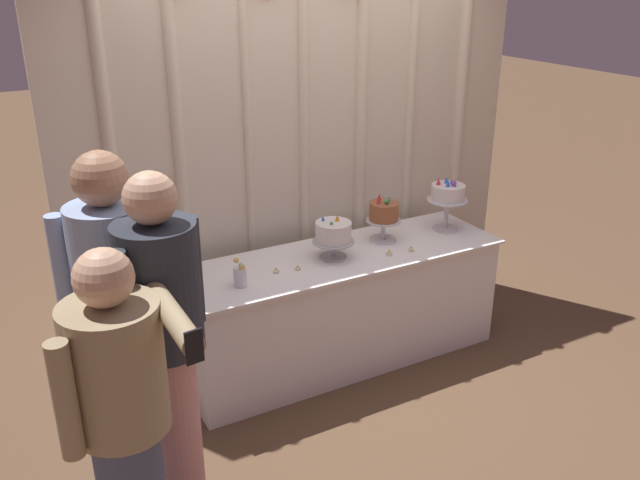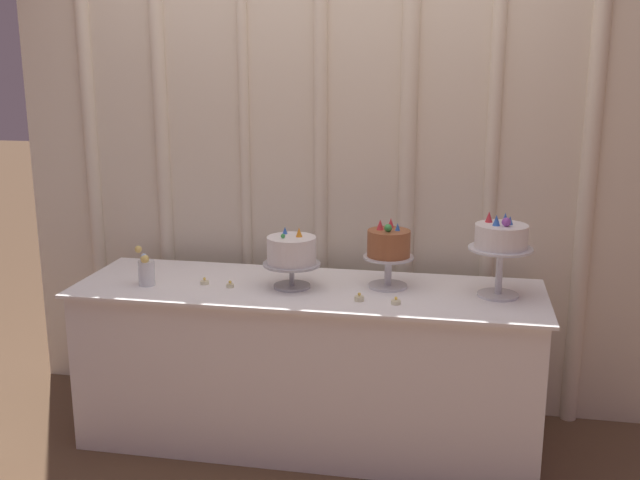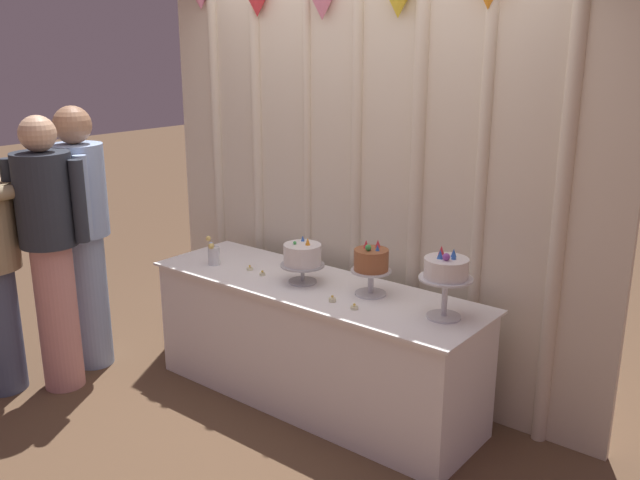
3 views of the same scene
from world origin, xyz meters
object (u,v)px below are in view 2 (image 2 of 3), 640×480
cake_display_leftmost (292,253)px  tealight_near_left (230,285)px  tealight_near_right (359,298)px  tealight_far_right (396,302)px  cake_display_center (389,248)px  cake_display_rightmost (501,241)px  tealight_far_left (205,282)px  cake_table (308,365)px  flower_vase (146,270)px

cake_display_leftmost → tealight_near_left: size_ratio=7.68×
tealight_near_right → tealight_far_right: bearing=-5.2°
tealight_near_right → tealight_far_right: tealight_near_right is taller
cake_display_center → cake_display_rightmost: bearing=-5.0°
cake_display_rightmost → tealight_far_right: size_ratio=8.82×
cake_display_center → tealight_near_left: bearing=-168.7°
tealight_near_left → tealight_far_right: 0.77m
cake_display_center → tealight_near_right: bearing=-114.2°
tealight_far_right → cake_display_center: bearing=103.8°
tealight_far_left → tealight_near_right: (0.73, -0.11, 0.00)m
cake_display_rightmost → tealight_far_left: size_ratio=9.23×
cake_display_rightmost → tealight_far_left: bearing=-176.9°
tealight_far_left → tealight_far_right: size_ratio=0.95×
tealight_far_left → cake_table: bearing=5.2°
cake_display_leftmost → tealight_near_left: 0.32m
cake_display_leftmost → tealight_far_left: (-0.41, -0.03, -0.15)m
cake_display_leftmost → tealight_near_right: bearing=-22.6°
cake_table → tealight_near_right: bearing=-30.3°
tealight_far_left → tealight_near_left: bearing=-10.8°
cake_table → cake_display_leftmost: cake_display_leftmost is taller
cake_table → tealight_far_left: tealight_far_left is taller
flower_vase → tealight_near_left: (0.38, 0.04, -0.06)m
flower_vase → tealight_far_left: 0.27m
cake_display_leftmost → flower_vase: bearing=-171.9°
cake_display_leftmost → tealight_far_right: bearing=-17.2°
cake_display_rightmost → tealight_near_left: (-1.19, -0.10, -0.24)m
cake_display_leftmost → tealight_near_right: 0.38m
cake_table → flower_vase: (-0.73, -0.11, 0.45)m
tealight_far_right → tealight_near_left: bearing=172.7°
cake_display_rightmost → tealight_far_left: 1.34m
cake_display_rightmost → tealight_near_right: size_ratio=8.86×
flower_vase → tealight_far_left: (0.25, 0.07, -0.06)m
cake_table → tealight_far_left: bearing=-174.8°
flower_vase → tealight_near_right: 0.99m
tealight_far_left → flower_vase: bearing=-165.5°
cake_display_leftmost → flower_vase: cake_display_leftmost is taller
tealight_near_left → flower_vase: bearing=-173.9°
cake_display_center → tealight_near_right: cake_display_center is taller
cake_display_rightmost → tealight_far_right: 0.53m
flower_vase → tealight_near_left: bearing=6.1°
cake_display_center → tealight_far_right: 0.30m
tealight_near_right → flower_vase: bearing=177.6°
tealight_far_left → tealight_near_left: 0.13m
cake_table → cake_display_rightmost: (0.84, 0.03, 0.62)m
tealight_far_right → cake_display_rightmost: bearing=24.4°
flower_vase → tealight_far_left: flower_vase is taller
cake_table → flower_vase: size_ratio=11.24×
cake_table → cake_display_leftmost: (-0.07, -0.01, 0.54)m
flower_vase → tealight_near_right: size_ratio=4.56×
flower_vase → tealight_far_right: 1.15m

